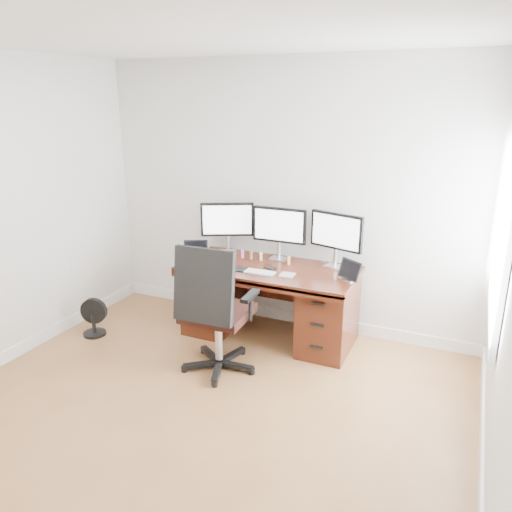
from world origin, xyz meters
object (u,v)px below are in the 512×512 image
at_px(desk, 270,299).
at_px(monitor_center, 279,227).
at_px(floor_fan, 93,318).
at_px(keyboard, 260,272).
at_px(office_chair, 216,331).

relative_size(desk, monitor_center, 3.09).
relative_size(floor_fan, keyboard, 1.39).
height_order(desk, keyboard, keyboard).
height_order(floor_fan, keyboard, keyboard).
relative_size(office_chair, floor_fan, 3.03).
xyz_separation_m(floor_fan, keyboard, (1.63, 0.48, 0.57)).
distance_m(desk, office_chair, 0.83).
xyz_separation_m(office_chair, monitor_center, (0.17, 1.05, 0.70)).
xyz_separation_m(office_chair, keyboard, (0.16, 0.59, 0.37)).
relative_size(office_chair, keyboard, 4.20).
distance_m(office_chair, floor_fan, 1.49).
height_order(desk, floor_fan, desk).
bearing_deg(floor_fan, monitor_center, 13.00).
height_order(office_chair, monitor_center, monitor_center).
distance_m(floor_fan, keyboard, 1.79).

